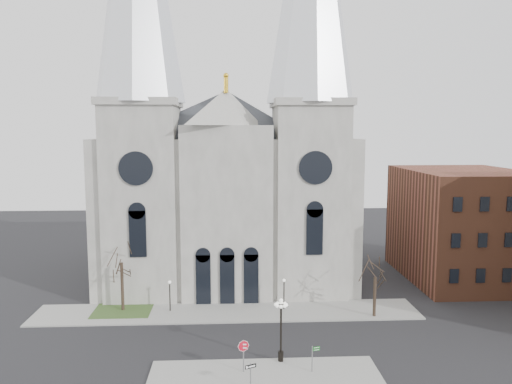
{
  "coord_description": "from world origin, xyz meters",
  "views": [
    {
      "loc": [
        0.44,
        -39.3,
        18.98
      ],
      "look_at": [
        2.86,
        8.0,
        13.1
      ],
      "focal_mm": 35.0,
      "sensor_mm": 36.0,
      "label": 1
    }
  ],
  "objects_px": {
    "one_way_sign": "(251,371)",
    "street_name_sign": "(313,356)",
    "globe_lamp": "(281,322)",
    "stop_sign": "(243,349)"
  },
  "relations": [
    {
      "from": "one_way_sign",
      "to": "street_name_sign",
      "type": "bearing_deg",
      "value": 2.33
    },
    {
      "from": "stop_sign",
      "to": "street_name_sign",
      "type": "bearing_deg",
      "value": 2.37
    },
    {
      "from": "stop_sign",
      "to": "one_way_sign",
      "type": "distance_m",
      "value": 2.84
    },
    {
      "from": "one_way_sign",
      "to": "street_name_sign",
      "type": "distance_m",
      "value": 5.61
    },
    {
      "from": "stop_sign",
      "to": "one_way_sign",
      "type": "relative_size",
      "value": 1.26
    },
    {
      "from": "one_way_sign",
      "to": "stop_sign",
      "type": "bearing_deg",
      "value": 74.86
    },
    {
      "from": "globe_lamp",
      "to": "street_name_sign",
      "type": "distance_m",
      "value": 3.69
    },
    {
      "from": "globe_lamp",
      "to": "street_name_sign",
      "type": "bearing_deg",
      "value": -39.35
    },
    {
      "from": "one_way_sign",
      "to": "street_name_sign",
      "type": "xyz_separation_m",
      "value": [
        5.02,
        2.51,
        -0.14
      ]
    },
    {
      "from": "globe_lamp",
      "to": "street_name_sign",
      "type": "height_order",
      "value": "globe_lamp"
    }
  ]
}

